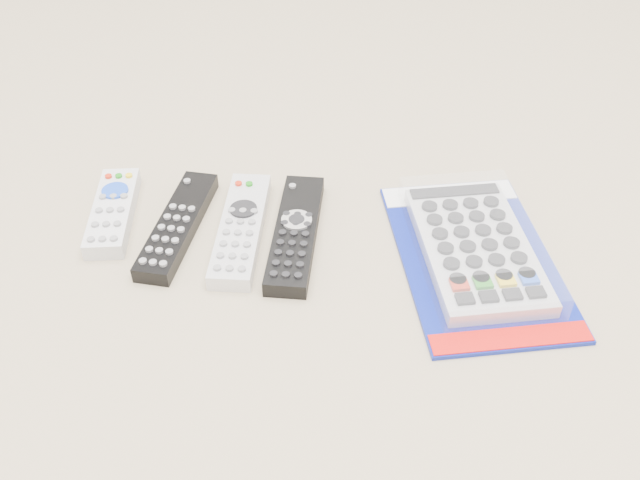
# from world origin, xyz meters

# --- Properties ---
(remote_small_grey) EXTENTS (0.07, 0.16, 0.02)m
(remote_small_grey) POSITION_xyz_m (-0.24, 0.04, 0.01)
(remote_small_grey) COLOR #BCBCBF
(remote_small_grey) RESTS_ON ground
(remote_slim_black) EXTENTS (0.07, 0.20, 0.02)m
(remote_slim_black) POSITION_xyz_m (-0.16, 0.02, 0.01)
(remote_slim_black) COLOR black
(remote_slim_black) RESTS_ON ground
(remote_silver_dvd) EXTENTS (0.05, 0.20, 0.02)m
(remote_silver_dvd) POSITION_xyz_m (-0.08, 0.02, 0.01)
(remote_silver_dvd) COLOR silver
(remote_silver_dvd) RESTS_ON ground
(remote_large_black) EXTENTS (0.06, 0.21, 0.02)m
(remote_large_black) POSITION_xyz_m (-0.01, 0.01, 0.01)
(remote_large_black) COLOR black
(remote_large_black) RESTS_ON ground
(jumbo_remote_packaged) EXTENTS (0.22, 0.31, 0.04)m
(jumbo_remote_packaged) POSITION_xyz_m (0.20, -0.01, 0.02)
(jumbo_remote_packaged) COLOR navy
(jumbo_remote_packaged) RESTS_ON ground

